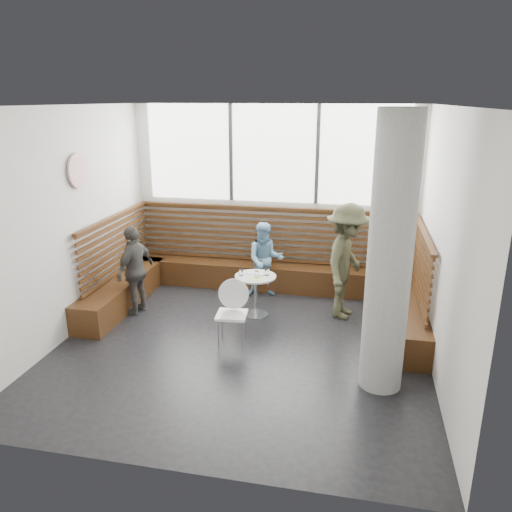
% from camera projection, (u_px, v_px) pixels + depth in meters
% --- Properties ---
extents(room, '(5.00, 5.00, 3.20)m').
position_uv_depth(room, '(240.00, 234.00, 6.44)').
color(room, silver).
rests_on(room, ground).
extents(booth, '(5.00, 2.50, 1.44)m').
position_uv_depth(booth, '(265.00, 276.00, 8.45)').
color(booth, '#39200E').
rests_on(booth, ground).
extents(concrete_column, '(0.50, 0.50, 3.20)m').
position_uv_depth(concrete_column, '(390.00, 257.00, 5.52)').
color(concrete_column, gray).
rests_on(concrete_column, ground).
extents(wall_art, '(0.03, 0.50, 0.50)m').
position_uv_depth(wall_art, '(78.00, 171.00, 7.08)').
color(wall_art, white).
rests_on(wall_art, room).
extents(cafe_table, '(0.64, 0.64, 0.66)m').
position_uv_depth(cafe_table, '(255.00, 287.00, 7.77)').
color(cafe_table, silver).
rests_on(cafe_table, ground).
extents(cafe_chair, '(0.43, 0.42, 0.90)m').
position_uv_depth(cafe_chair, '(233.00, 307.00, 6.89)').
color(cafe_chair, white).
rests_on(cafe_chair, ground).
extents(adult_man, '(0.92, 1.28, 1.80)m').
position_uv_depth(adult_man, '(347.00, 262.00, 7.61)').
color(adult_man, '#41412B').
rests_on(adult_man, ground).
extents(child_back, '(0.73, 0.63, 1.30)m').
position_uv_depth(child_back, '(265.00, 260.00, 8.52)').
color(child_back, '#7AAED4').
rests_on(child_back, ground).
extents(child_left, '(0.52, 0.89, 1.42)m').
position_uv_depth(child_left, '(135.00, 270.00, 7.83)').
color(child_left, '#4A4843').
rests_on(child_left, ground).
extents(plate_near, '(0.18, 0.18, 0.01)m').
position_uv_depth(plate_near, '(252.00, 272.00, 7.84)').
color(plate_near, white).
rests_on(plate_near, cafe_table).
extents(plate_far, '(0.21, 0.21, 0.01)m').
position_uv_depth(plate_far, '(259.00, 273.00, 7.79)').
color(plate_far, white).
rests_on(plate_far, cafe_table).
extents(glass_left, '(0.07, 0.07, 0.10)m').
position_uv_depth(glass_left, '(241.00, 272.00, 7.71)').
color(glass_left, white).
rests_on(glass_left, cafe_table).
extents(glass_mid, '(0.07, 0.07, 0.11)m').
position_uv_depth(glass_mid, '(257.00, 274.00, 7.61)').
color(glass_mid, white).
rests_on(glass_mid, cafe_table).
extents(glass_right, '(0.07, 0.07, 0.11)m').
position_uv_depth(glass_right, '(267.00, 272.00, 7.72)').
color(glass_right, white).
rests_on(glass_right, cafe_table).
extents(menu_card, '(0.25, 0.20, 0.00)m').
position_uv_depth(menu_card, '(257.00, 279.00, 7.55)').
color(menu_card, '#A5C64C').
rests_on(menu_card, cafe_table).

